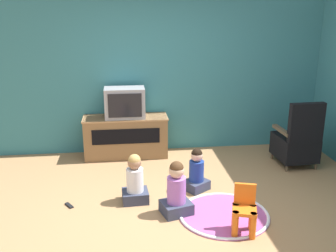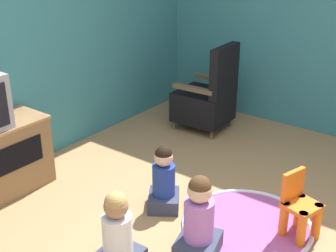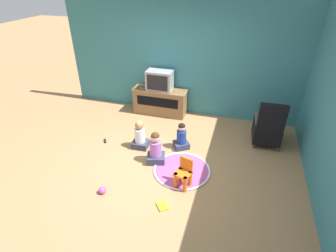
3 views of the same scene
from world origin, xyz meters
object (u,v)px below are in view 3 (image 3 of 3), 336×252
Objects in this scene: black_armchair at (268,129)px; book at (162,206)px; tv_cabinet at (160,101)px; child_watching_right at (140,136)px; child_watching_left at (156,149)px; toy_ball at (102,190)px; television at (159,80)px; child_watching_center at (181,137)px; remote_control at (105,141)px; yellow_kid_chair at (183,175)px.

black_armchair is 2.73m from book.
child_watching_right is at bearing -87.02° from tv_cabinet.
child_watching_left reaches higher than toy_ball.
television reaches higher than tv_cabinet.
child_watching_right is (-0.81, -0.23, 0.02)m from child_watching_center.
child_watching_right reaches higher than toy_ball.
child_watching_center is at bearing 60.57° from toy_ball.
child_watching_left is 0.58m from child_watching_right.
child_watching_center is at bearing -56.08° from tv_cabinet.
book is at bearing -71.06° from tv_cabinet.
television is at bearing -58.30° from remote_control.
remote_control is at bearing -114.93° from television.
remote_control is at bearing 11.73° from book.
child_watching_left is at bearing -73.87° from television.
yellow_kid_chair is (1.20, -2.38, -0.11)m from tv_cabinet.
black_armchair is at bearing 67.67° from yellow_kid_chair.
black_armchair is 3.39m from remote_control.
child_watching_center is at bearing 18.14° from black_armchair.
remote_control is at bearing -114.54° from tv_cabinet.
tv_cabinet is 2.02× the size of child_watching_left.
television reaches higher than child_watching_center.
yellow_kid_chair reaches higher than book.
child_watching_right reaches higher than remote_control.
black_armchair is 2.33m from child_watching_left.
television is 2.04m from child_watching_left.
remote_control is (-3.25, -0.89, -0.36)m from black_armchair.
child_watching_center is 2.42× the size of book.
child_watching_left is 1.33m from remote_control.
child_watching_center is 0.93× the size of child_watching_right.
television is 3.03m from toy_ball.
tv_cabinet reaches higher than child_watching_right.
black_armchair reaches higher than child_watching_left.
child_watching_left is 5.23× the size of toy_ball.
child_watching_center is at bearing 12.59° from child_watching_right.
black_armchair is 1.64× the size of child_watching_right.
child_watching_left is (0.54, -1.90, -0.06)m from tv_cabinet.
child_watching_left is 0.68m from child_watching_center.
television is 1.64m from child_watching_right.
television is at bearing 90.01° from child_watching_right.
child_watching_right is (0.08, -1.55, -0.07)m from tv_cabinet.
remote_control is at bearing 149.67° from child_watching_left.
child_watching_left is at bearing 159.69° from yellow_kid_chair.
black_armchair is (2.53, -0.69, 0.03)m from tv_cabinet.
remote_control is at bearing 117.22° from toy_ball.
child_watching_left reaches higher than child_watching_right.
child_watching_right is 1.41m from toy_ball.
remote_control is at bearing 154.79° from child_watching_center.
child_watching_center is at bearing 43.11° from child_watching_left.
yellow_kid_chair is at bearing -63.05° from television.
television is at bearing -90.00° from tv_cabinet.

